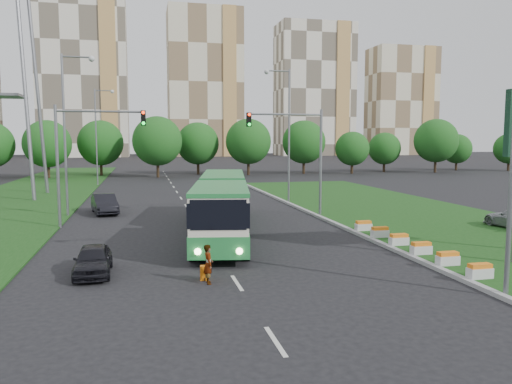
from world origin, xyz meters
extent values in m
plane|color=black|center=(0.00, 0.00, 0.00)|extent=(360.00, 360.00, 0.00)
cube|color=#153F12|center=(13.00, 8.00, 0.07)|extent=(14.00, 60.00, 0.15)
cube|color=gray|center=(6.05, 8.00, 0.09)|extent=(0.30, 60.00, 0.18)
cube|color=#153F12|center=(-18.00, 25.00, 0.05)|extent=(12.00, 110.00, 0.10)
cylinder|color=slate|center=(6.40, 10.00, 4.00)|extent=(0.20, 0.20, 8.00)
cylinder|color=slate|center=(3.65, 10.00, 7.60)|extent=(5.50, 0.14, 0.14)
cube|color=black|center=(0.90, 10.00, 7.20)|extent=(0.32, 0.32, 1.00)
cylinder|color=slate|center=(-12.00, 9.00, 4.00)|extent=(0.20, 0.20, 8.00)
cylinder|color=slate|center=(-9.25, 9.00, 7.60)|extent=(5.50, 0.14, 0.14)
cube|color=black|center=(-6.50, 9.00, 7.20)|extent=(0.32, 0.32, 1.00)
cube|color=silver|center=(-25.00, 150.00, 26.00)|extent=(28.00, 15.00, 52.00)
cube|color=beige|center=(15.00, 150.00, 25.00)|extent=(25.00, 15.00, 50.00)
cube|color=silver|center=(55.00, 150.00, 23.50)|extent=(27.00, 15.00, 47.00)
cube|color=beige|center=(90.00, 150.00, 20.00)|extent=(24.00, 14.00, 40.00)
cube|color=beige|center=(-1.98, -0.13, 1.90)|extent=(2.72, 7.50, 2.93)
cube|color=beige|center=(-1.98, 9.49, 1.90)|extent=(2.72, 9.13, 2.93)
cylinder|color=black|center=(-1.98, 4.27, 1.85)|extent=(2.72, 1.36, 2.72)
cube|color=#217638|center=(-1.98, -0.13, 0.92)|extent=(2.80, 7.55, 1.03)
cube|color=#217638|center=(-1.98, 9.49, 0.92)|extent=(2.80, 9.18, 1.03)
cube|color=black|center=(-1.98, -0.13, 2.39)|extent=(2.80, 7.55, 1.14)
cube|color=black|center=(-1.98, 9.49, 2.39)|extent=(2.80, 9.18, 1.14)
imported|color=black|center=(-8.78, -3.37, 0.64)|extent=(1.55, 3.76, 1.27)
imported|color=black|center=(-9.60, 14.99, 0.76)|extent=(2.50, 4.87, 1.53)
imported|color=gray|center=(-4.13, -5.82, 0.80)|extent=(0.39, 0.59, 1.60)
cube|color=#D6660B|center=(-4.23, -5.29, 0.30)|extent=(0.35, 0.30, 0.60)
cylinder|color=black|center=(-4.23, -5.44, 0.07)|extent=(0.04, 0.14, 0.14)
camera|label=1|loc=(-6.60, -25.34, 5.78)|focal=35.00mm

